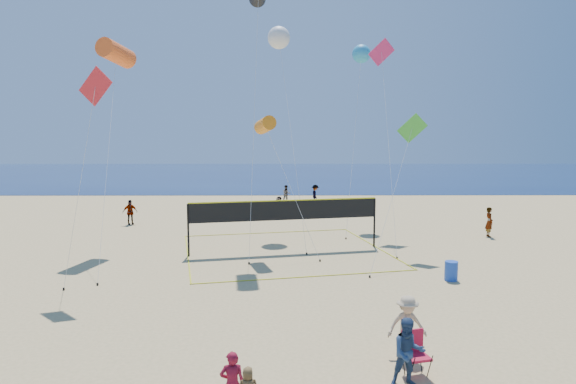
{
  "coord_description": "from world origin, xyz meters",
  "views": [
    {
      "loc": [
        0.26,
        -12.72,
        6.16
      ],
      "look_at": [
        0.35,
        2.0,
        4.44
      ],
      "focal_mm": 32.0,
      "sensor_mm": 36.0,
      "label": 1
    }
  ],
  "objects_px": {
    "camp_chair": "(414,350)",
    "trash_barrel": "(451,271)",
    "woman": "(232,384)",
    "volleyball_net": "(285,216)"
  },
  "relations": [
    {
      "from": "woman",
      "to": "trash_barrel",
      "type": "relative_size",
      "value": 1.84
    },
    {
      "from": "woman",
      "to": "camp_chair",
      "type": "bearing_deg",
      "value": -162.78
    },
    {
      "from": "camp_chair",
      "to": "trash_barrel",
      "type": "xyz_separation_m",
      "value": [
        3.64,
        8.34,
        -0.24
      ]
    },
    {
      "from": "trash_barrel",
      "to": "volleyball_net",
      "type": "bearing_deg",
      "value": 142.48
    },
    {
      "from": "trash_barrel",
      "to": "volleyball_net",
      "type": "relative_size",
      "value": 0.07
    },
    {
      "from": "woman",
      "to": "volleyball_net",
      "type": "distance_m",
      "value": 15.72
    },
    {
      "from": "trash_barrel",
      "to": "volleyball_net",
      "type": "distance_m",
      "value": 8.87
    },
    {
      "from": "woman",
      "to": "camp_chair",
      "type": "relative_size",
      "value": 1.18
    },
    {
      "from": "camp_chair",
      "to": "trash_barrel",
      "type": "height_order",
      "value": "camp_chair"
    },
    {
      "from": "camp_chair",
      "to": "volleyball_net",
      "type": "xyz_separation_m",
      "value": [
        -3.3,
        13.67,
        1.22
      ]
    }
  ]
}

